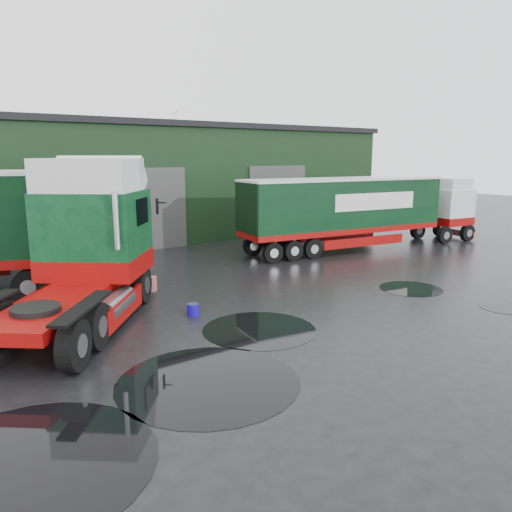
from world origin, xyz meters
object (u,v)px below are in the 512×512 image
at_px(lorry_right, 343,214).
at_px(tree_back_b, 157,166).
at_px(warehouse, 104,181).
at_px(hero_tractor, 65,246).
at_px(wash_bucket, 193,310).

bearing_deg(lorry_right, tree_back_b, -172.87).
xyz_separation_m(warehouse, tree_back_b, (8.00, 10.00, 0.59)).
distance_m(warehouse, lorry_right, 14.00).
bearing_deg(tree_back_b, hero_tractor, -119.62).
bearing_deg(warehouse, lorry_right, -57.17).
distance_m(hero_tractor, lorry_right, 14.57).
distance_m(lorry_right, tree_back_b, 21.80).
relative_size(wash_bucket, tree_back_b, 0.05).
bearing_deg(warehouse, wash_bucket, -101.28).
relative_size(warehouse, hero_tractor, 4.41).
bearing_deg(warehouse, hero_tractor, -112.75).
relative_size(warehouse, wash_bucket, 89.97).
bearing_deg(lorry_right, warehouse, -138.86).
distance_m(hero_tractor, tree_back_b, 29.37).
relative_size(warehouse, tree_back_b, 4.32).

